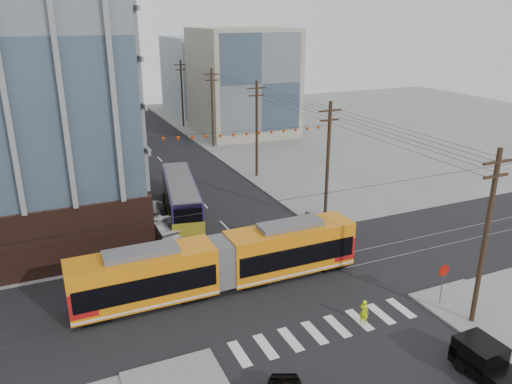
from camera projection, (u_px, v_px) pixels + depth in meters
ground at (302, 304)px, 32.38m from camera, size 160.00×160.00×0.00m
bg_bldg_nw_near at (7, 84)px, 67.53m from camera, size 18.00×16.00×18.00m
bg_bldg_ne_near at (243, 82)px, 77.15m from camera, size 14.00×14.00×16.00m
bg_bldg_nw_far at (28, 63)px, 85.55m from camera, size 16.00×18.00×20.00m
bg_bldg_ne_far at (212, 75)px, 95.45m from camera, size 16.00×16.00×14.00m
utility_pole_near at (485, 241)px, 28.66m from camera, size 0.30×0.30×11.00m
utility_pole_far at (182, 94)px, 81.97m from camera, size 0.30×0.30×11.00m
streetcar at (221, 263)px, 33.76m from camera, size 19.84×2.82×3.82m
city_bus at (181, 197)px, 46.31m from camera, size 4.93×12.74×3.53m
pickup_truck at (503, 374)px, 24.80m from camera, size 1.98×5.28×1.78m
parked_car_silver at (160, 227)px, 42.28m from camera, size 2.58×5.20×1.64m
parked_car_white at (151, 208)px, 46.67m from camera, size 3.13×5.00×1.35m
parked_car_grey at (133, 188)px, 52.36m from camera, size 3.19×4.60×1.17m
pedestrian at (364, 312)px, 30.13m from camera, size 0.58×0.69×1.61m
stop_sign at (442, 287)px, 31.83m from camera, size 0.84×0.84×2.74m
jersey_barrier at (324, 220)px, 44.69m from camera, size 2.30×4.10×0.81m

